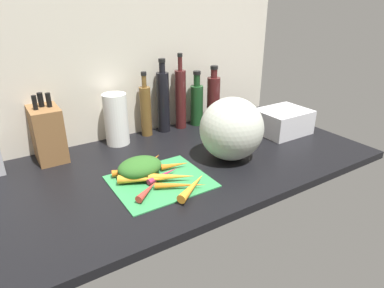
{
  "coord_description": "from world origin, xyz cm",
  "views": [
    {
      "loc": [
        -52.39,
        -103.48,
        59.74
      ],
      "look_at": [
        4.46,
        -13.86,
        12.92
      ],
      "focal_mm": 30.85,
      "sensor_mm": 36.0,
      "label": 1
    }
  ],
  "objects_px": {
    "carrot_2": "(163,175)",
    "carrot_1": "(181,185)",
    "bottle_1": "(163,101)",
    "carrot_9": "(175,165)",
    "carrot_10": "(134,172)",
    "paper_towel_roll": "(116,119)",
    "bottle_2": "(181,98)",
    "knife_block": "(48,133)",
    "dish_rack": "(283,121)",
    "winter_squash": "(232,129)",
    "bottle_4": "(213,100)",
    "bottle_3": "(197,103)",
    "bottle_0": "(146,110)",
    "carrot_0": "(149,163)",
    "carrot_7": "(193,186)",
    "carrot_5": "(147,190)",
    "carrot_3": "(142,179)",
    "carrot_4": "(172,177)",
    "cutting_board": "(160,181)",
    "carrot_6": "(136,171)",
    "carrot_8": "(156,164)"
  },
  "relations": [
    {
      "from": "carrot_0",
      "to": "carrot_9",
      "type": "distance_m",
      "value": 0.1
    },
    {
      "from": "carrot_2",
      "to": "carrot_1",
      "type": "bearing_deg",
      "value": -80.23
    },
    {
      "from": "carrot_1",
      "to": "bottle_1",
      "type": "height_order",
      "value": "bottle_1"
    },
    {
      "from": "carrot_1",
      "to": "carrot_8",
      "type": "height_order",
      "value": "carrot_8"
    },
    {
      "from": "paper_towel_roll",
      "to": "carrot_7",
      "type": "bearing_deg",
      "value": -83.44
    },
    {
      "from": "winter_squash",
      "to": "carrot_1",
      "type": "bearing_deg",
      "value": -160.32
    },
    {
      "from": "carrot_10",
      "to": "bottle_3",
      "type": "distance_m",
      "value": 0.61
    },
    {
      "from": "carrot_5",
      "to": "carrot_10",
      "type": "xyz_separation_m",
      "value": [
        0.01,
        0.14,
        0.0
      ]
    },
    {
      "from": "cutting_board",
      "to": "carrot_5",
      "type": "height_order",
      "value": "carrot_5"
    },
    {
      "from": "bottle_1",
      "to": "bottle_4",
      "type": "relative_size",
      "value": 1.17
    },
    {
      "from": "carrot_9",
      "to": "carrot_3",
      "type": "bearing_deg",
      "value": -165.97
    },
    {
      "from": "bottle_1",
      "to": "carrot_0",
      "type": "bearing_deg",
      "value": -126.62
    },
    {
      "from": "carrot_1",
      "to": "carrot_7",
      "type": "distance_m",
      "value": 0.04
    },
    {
      "from": "winter_squash",
      "to": "cutting_board",
      "type": "bearing_deg",
      "value": -176.22
    },
    {
      "from": "carrot_1",
      "to": "dish_rack",
      "type": "distance_m",
      "value": 0.71
    },
    {
      "from": "carrot_0",
      "to": "dish_rack",
      "type": "xyz_separation_m",
      "value": [
        0.71,
        -0.01,
        0.03
      ]
    },
    {
      "from": "carrot_9",
      "to": "bottle_2",
      "type": "relative_size",
      "value": 0.3
    },
    {
      "from": "carrot_1",
      "to": "carrot_9",
      "type": "bearing_deg",
      "value": 67.88
    },
    {
      "from": "knife_block",
      "to": "bottle_4",
      "type": "relative_size",
      "value": 0.9
    },
    {
      "from": "bottle_4",
      "to": "carrot_1",
      "type": "bearing_deg",
      "value": -135.1
    },
    {
      "from": "knife_block",
      "to": "bottle_1",
      "type": "distance_m",
      "value": 0.54
    },
    {
      "from": "cutting_board",
      "to": "bottle_0",
      "type": "bearing_deg",
      "value": 70.61
    },
    {
      "from": "cutting_board",
      "to": "bottle_3",
      "type": "distance_m",
      "value": 0.62
    },
    {
      "from": "cutting_board",
      "to": "carrot_7",
      "type": "bearing_deg",
      "value": -63.57
    },
    {
      "from": "carrot_6",
      "to": "carrot_9",
      "type": "distance_m",
      "value": 0.15
    },
    {
      "from": "knife_block",
      "to": "dish_rack",
      "type": "distance_m",
      "value": 1.05
    },
    {
      "from": "carrot_4",
      "to": "knife_block",
      "type": "xyz_separation_m",
      "value": [
        -0.32,
        0.43,
        0.09
      ]
    },
    {
      "from": "carrot_9",
      "to": "carrot_10",
      "type": "xyz_separation_m",
      "value": [
        -0.16,
        0.02,
        0.0
      ]
    },
    {
      "from": "cutting_board",
      "to": "carrot_8",
      "type": "distance_m",
      "value": 0.1
    },
    {
      "from": "carrot_4",
      "to": "bottle_1",
      "type": "height_order",
      "value": "bottle_1"
    },
    {
      "from": "carrot_0",
      "to": "carrot_2",
      "type": "distance_m",
      "value": 0.11
    },
    {
      "from": "carrot_9",
      "to": "paper_towel_roll",
      "type": "relative_size",
      "value": 0.49
    },
    {
      "from": "carrot_1",
      "to": "dish_rack",
      "type": "height_order",
      "value": "dish_rack"
    },
    {
      "from": "carrot_3",
      "to": "carrot_10",
      "type": "relative_size",
      "value": 1.36
    },
    {
      "from": "paper_towel_roll",
      "to": "bottle_2",
      "type": "height_order",
      "value": "bottle_2"
    },
    {
      "from": "carrot_4",
      "to": "carrot_5",
      "type": "relative_size",
      "value": 1.37
    },
    {
      "from": "carrot_5",
      "to": "paper_towel_roll",
      "type": "distance_m",
      "value": 0.48
    },
    {
      "from": "carrot_2",
      "to": "carrot_6",
      "type": "xyz_separation_m",
      "value": [
        -0.07,
        0.08,
        0.0
      ]
    },
    {
      "from": "paper_towel_roll",
      "to": "bottle_0",
      "type": "relative_size",
      "value": 0.76
    },
    {
      "from": "carrot_5",
      "to": "winter_squash",
      "type": "relative_size",
      "value": 0.46
    },
    {
      "from": "bottle_0",
      "to": "bottle_1",
      "type": "bearing_deg",
      "value": 1.22
    },
    {
      "from": "carrot_7",
      "to": "bottle_0",
      "type": "bearing_deg",
      "value": 80.47
    },
    {
      "from": "bottle_3",
      "to": "carrot_4",
      "type": "bearing_deg",
      "value": -131.54
    },
    {
      "from": "paper_towel_roll",
      "to": "dish_rack",
      "type": "height_order",
      "value": "paper_towel_roll"
    },
    {
      "from": "carrot_4",
      "to": "carrot_10",
      "type": "distance_m",
      "value": 0.14
    },
    {
      "from": "carrot_2",
      "to": "dish_rack",
      "type": "distance_m",
      "value": 0.71
    },
    {
      "from": "carrot_5",
      "to": "bottle_3",
      "type": "distance_m",
      "value": 0.71
    },
    {
      "from": "carrot_2",
      "to": "carrot_5",
      "type": "xyz_separation_m",
      "value": [
        -0.09,
        -0.07,
        0.0
      ]
    },
    {
      "from": "carrot_2",
      "to": "carrot_6",
      "type": "height_order",
      "value": "carrot_6"
    },
    {
      "from": "bottle_1",
      "to": "carrot_5",
      "type": "bearing_deg",
      "value": -123.32
    }
  ]
}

